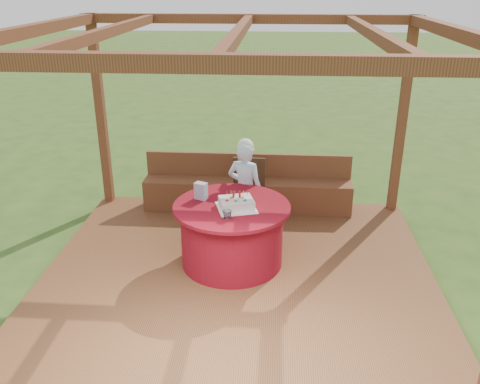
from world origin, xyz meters
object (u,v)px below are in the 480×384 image
at_px(elderly_woman, 245,188).
at_px(birthday_cake, 236,203).
at_px(gift_bag, 201,191).
at_px(bench, 247,192).
at_px(table, 232,234).
at_px(drinking_glass, 227,215).
at_px(chair, 248,188).

height_order(elderly_woman, birthday_cake, elderly_woman).
distance_m(birthday_cake, gift_bag, 0.49).
bearing_deg(gift_bag, bench, 95.36).
bearing_deg(elderly_woman, table, -98.63).
distance_m(birthday_cake, drinking_glass, 0.30).
bearing_deg(chair, gift_bag, -116.94).
height_order(gift_bag, drinking_glass, gift_bag).
distance_m(chair, birthday_cake, 1.26).
xyz_separation_m(chair, drinking_glass, (-0.14, -1.51, 0.30)).
relative_size(bench, chair, 3.37).
distance_m(bench, chair, 0.47).
xyz_separation_m(bench, table, (-0.09, -1.56, 0.12)).
xyz_separation_m(elderly_woman, birthday_cake, (-0.05, -0.78, 0.14)).
bearing_deg(table, bench, 86.71).
distance_m(chair, gift_bag, 1.16).
relative_size(table, elderly_woman, 1.02).
distance_m(bench, table, 1.56).
bearing_deg(bench, elderly_woman, -88.69).
bearing_deg(gift_bag, drinking_glass, -31.54).
relative_size(bench, elderly_woman, 2.26).
height_order(table, gift_bag, gift_bag).
relative_size(bench, table, 2.22).
xyz_separation_m(table, elderly_woman, (0.11, 0.72, 0.29)).
bearing_deg(gift_bag, chair, 86.81).
relative_size(bench, gift_bag, 14.90).
distance_m(elderly_woman, birthday_cake, 0.80).
xyz_separation_m(chair, gift_bag, (-0.50, -0.99, 0.35)).
height_order(chair, gift_bag, gift_bag).
bearing_deg(chair, bench, 95.24).
distance_m(table, gift_bag, 0.62).
xyz_separation_m(bench, birthday_cake, (-0.03, -1.62, 0.54)).
distance_m(elderly_woman, gift_bag, 0.76).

